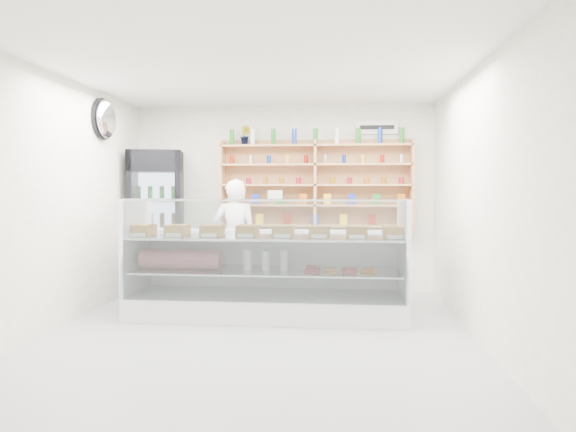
# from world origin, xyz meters

# --- Properties ---
(room) EXTENTS (5.00, 5.00, 5.00)m
(room) POSITION_xyz_m (0.00, 0.00, 1.40)
(room) COLOR #9A9A9F
(room) RESTS_ON ground
(display_counter) EXTENTS (3.29, 0.98, 1.43)m
(display_counter) POSITION_xyz_m (-0.02, 0.83, 0.38)
(display_counter) COLOR white
(display_counter) RESTS_ON floor
(shop_worker) EXTENTS (0.64, 0.45, 1.68)m
(shop_worker) POSITION_xyz_m (-0.60, 1.83, 0.84)
(shop_worker) COLOR white
(shop_worker) RESTS_ON floor
(drinks_cooler) EXTENTS (0.90, 0.89, 2.10)m
(drinks_cooler) POSITION_xyz_m (-1.85, 2.13, 1.05)
(drinks_cooler) COLOR black
(drinks_cooler) RESTS_ON floor
(wall_shelving) EXTENTS (2.84, 0.28, 1.33)m
(wall_shelving) POSITION_xyz_m (0.50, 2.34, 1.59)
(wall_shelving) COLOR tan
(wall_shelving) RESTS_ON back_wall
(potted_plant) EXTENTS (0.19, 0.17, 0.28)m
(potted_plant) POSITION_xyz_m (-0.55, 2.34, 2.34)
(potted_plant) COLOR #1E6626
(potted_plant) RESTS_ON wall_shelving
(security_mirror) EXTENTS (0.15, 0.50, 0.50)m
(security_mirror) POSITION_xyz_m (-2.17, 1.20, 2.45)
(security_mirror) COLOR silver
(security_mirror) RESTS_ON left_wall
(wall_sign) EXTENTS (0.62, 0.03, 0.20)m
(wall_sign) POSITION_xyz_m (1.40, 2.47, 2.45)
(wall_sign) COLOR white
(wall_sign) RESTS_ON back_wall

